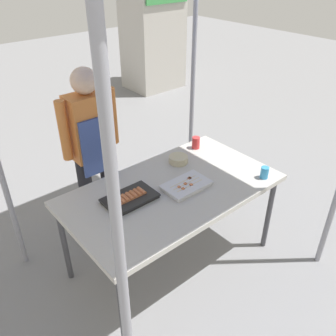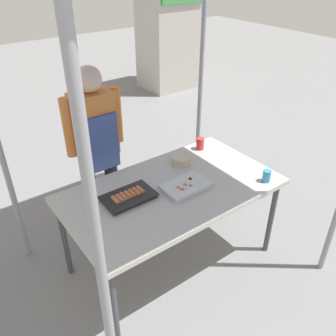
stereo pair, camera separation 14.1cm
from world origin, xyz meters
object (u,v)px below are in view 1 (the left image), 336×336
(stall_table, at_px, (172,194))
(neighbor_stall_left, at_px, (153,28))
(condiment_bowl, at_px, (178,159))
(vendor_woman, at_px, (92,143))
(tray_grilled_sausages, at_px, (130,198))
(tray_meat_skewers, at_px, (186,185))
(drink_cup_near_edge, at_px, (196,143))
(drink_cup_by_wok, at_px, (265,173))

(stall_table, relative_size, neighbor_stall_left, 0.77)
(condiment_bowl, bearing_deg, vendor_woman, 133.41)
(tray_grilled_sausages, height_order, tray_meat_skewers, tray_grilled_sausages)
(tray_meat_skewers, bearing_deg, condiment_bowl, 57.89)
(vendor_woman, bearing_deg, stall_table, 105.73)
(condiment_bowl, distance_m, drink_cup_near_edge, 0.30)
(drink_cup_near_edge, relative_size, drink_cup_by_wok, 1.12)
(drink_cup_by_wok, bearing_deg, vendor_woman, 127.03)
(stall_table, bearing_deg, vendor_woman, 105.73)
(condiment_bowl, distance_m, drink_cup_by_wok, 0.70)
(tray_meat_skewers, xyz_separation_m, condiment_bowl, (0.19, 0.31, 0.01))
(tray_grilled_sausages, relative_size, vendor_woman, 0.24)
(tray_grilled_sausages, height_order, condiment_bowl, condiment_bowl)
(stall_table, relative_size, condiment_bowl, 10.24)
(stall_table, height_order, vendor_woman, vendor_woman)
(condiment_bowl, xyz_separation_m, drink_cup_near_edge, (0.28, 0.09, 0.02))
(tray_meat_skewers, height_order, drink_cup_near_edge, drink_cup_near_edge)
(tray_grilled_sausages, distance_m, neighbor_stall_left, 4.61)
(condiment_bowl, height_order, vendor_woman, vendor_woman)
(tray_meat_skewers, height_order, vendor_woman, vendor_woman)
(stall_table, xyz_separation_m, vendor_woman, (-0.22, 0.77, 0.20))
(stall_table, xyz_separation_m, drink_cup_by_wok, (0.63, -0.35, 0.10))
(tray_meat_skewers, bearing_deg, drink_cup_by_wok, -28.34)
(tray_grilled_sausages, distance_m, drink_cup_near_edge, 0.93)
(tray_meat_skewers, relative_size, drink_cup_by_wok, 3.74)
(vendor_woman, bearing_deg, tray_grilled_sausages, 80.87)
(tray_meat_skewers, bearing_deg, vendor_woman, 110.04)
(stall_table, relative_size, drink_cup_near_edge, 15.18)
(stall_table, height_order, drink_cup_by_wok, drink_cup_by_wok)
(vendor_woman, bearing_deg, drink_cup_by_wok, 127.03)
(stall_table, bearing_deg, drink_cup_near_edge, 30.73)
(drink_cup_by_wok, relative_size, neighbor_stall_left, 0.05)
(drink_cup_by_wok, xyz_separation_m, neighbor_stall_left, (2.01, 3.94, 0.25))
(drink_cup_near_edge, xyz_separation_m, drink_cup_by_wok, (0.07, -0.69, -0.01))
(drink_cup_by_wok, distance_m, vendor_woman, 1.41)
(tray_grilled_sausages, height_order, drink_cup_by_wok, drink_cup_by_wok)
(drink_cup_near_edge, bearing_deg, drink_cup_by_wok, -84.19)
(drink_cup_near_edge, bearing_deg, neighbor_stall_left, 57.51)
(tray_grilled_sausages, bearing_deg, drink_cup_by_wok, -24.11)
(vendor_woman, relative_size, neighbor_stall_left, 0.73)
(condiment_bowl, bearing_deg, tray_grilled_sausages, -164.25)
(tray_meat_skewers, bearing_deg, tray_grilled_sausages, 161.90)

